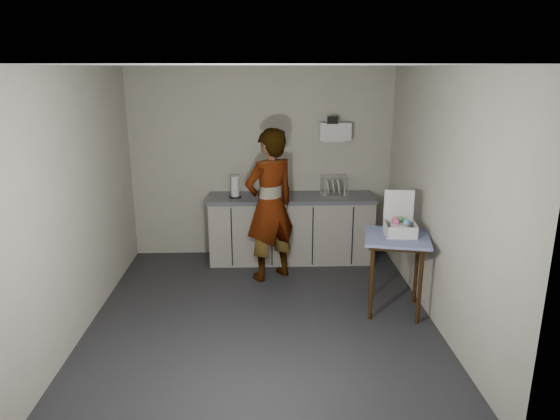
{
  "coord_description": "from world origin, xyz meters",
  "views": [
    {
      "loc": [
        0.03,
        -4.82,
        2.58
      ],
      "look_at": [
        0.2,
        0.45,
        1.07
      ],
      "focal_mm": 32.0,
      "sensor_mm": 36.0,
      "label": 1
    }
  ],
  "objects_px": {
    "kitchen_counter": "(291,230)",
    "soda_can": "(287,191)",
    "side_table": "(397,246)",
    "paper_towel": "(235,187)",
    "dish_rack": "(333,191)",
    "dark_bottle": "(278,186)",
    "standing_man": "(270,205)",
    "bakery_box": "(400,225)",
    "soap_bottle": "(274,187)"
  },
  "relations": [
    {
      "from": "kitchen_counter",
      "to": "soda_can",
      "type": "height_order",
      "value": "soda_can"
    },
    {
      "from": "side_table",
      "to": "paper_towel",
      "type": "distance_m",
      "value": 2.38
    },
    {
      "from": "kitchen_counter",
      "to": "dish_rack",
      "type": "distance_m",
      "value": 0.79
    },
    {
      "from": "soda_can",
      "to": "dark_bottle",
      "type": "distance_m",
      "value": 0.15
    },
    {
      "from": "standing_man",
      "to": "bakery_box",
      "type": "xyz_separation_m",
      "value": [
        1.37,
        -0.89,
        0.01
      ]
    },
    {
      "from": "side_table",
      "to": "dark_bottle",
      "type": "relative_size",
      "value": 3.43
    },
    {
      "from": "standing_man",
      "to": "dark_bottle",
      "type": "distance_m",
      "value": 0.71
    },
    {
      "from": "dark_bottle",
      "to": "dish_rack",
      "type": "distance_m",
      "value": 0.76
    },
    {
      "from": "soda_can",
      "to": "dish_rack",
      "type": "xyz_separation_m",
      "value": [
        0.64,
        0.04,
        -0.0
      ]
    },
    {
      "from": "soap_bottle",
      "to": "paper_towel",
      "type": "xyz_separation_m",
      "value": [
        -0.52,
        0.07,
        -0.01
      ]
    },
    {
      "from": "side_table",
      "to": "standing_man",
      "type": "distance_m",
      "value": 1.66
    },
    {
      "from": "kitchen_counter",
      "to": "paper_towel",
      "type": "height_order",
      "value": "paper_towel"
    },
    {
      "from": "paper_towel",
      "to": "kitchen_counter",
      "type": "bearing_deg",
      "value": 2.78
    },
    {
      "from": "standing_man",
      "to": "soda_can",
      "type": "xyz_separation_m",
      "value": [
        0.24,
        0.62,
        0.02
      ]
    },
    {
      "from": "dish_rack",
      "to": "bakery_box",
      "type": "xyz_separation_m",
      "value": [
        0.5,
        -1.55,
        -0.01
      ]
    },
    {
      "from": "kitchen_counter",
      "to": "soap_bottle",
      "type": "relative_size",
      "value": 7.34
    },
    {
      "from": "standing_man",
      "to": "bakery_box",
      "type": "height_order",
      "value": "standing_man"
    },
    {
      "from": "kitchen_counter",
      "to": "soda_can",
      "type": "relative_size",
      "value": 18.2
    },
    {
      "from": "kitchen_counter",
      "to": "dark_bottle",
      "type": "xyz_separation_m",
      "value": [
        -0.18,
        0.08,
        0.61
      ]
    },
    {
      "from": "soap_bottle",
      "to": "paper_towel",
      "type": "bearing_deg",
      "value": 172.78
    },
    {
      "from": "side_table",
      "to": "bakery_box",
      "type": "xyz_separation_m",
      "value": [
        0.04,
        0.07,
        0.21
      ]
    },
    {
      "from": "standing_man",
      "to": "dark_bottle",
      "type": "relative_size",
      "value": 7.55
    },
    {
      "from": "standing_man",
      "to": "kitchen_counter",
      "type": "bearing_deg",
      "value": -149.26
    },
    {
      "from": "soap_bottle",
      "to": "bakery_box",
      "type": "relative_size",
      "value": 0.68
    },
    {
      "from": "side_table",
      "to": "dark_bottle",
      "type": "height_order",
      "value": "dark_bottle"
    },
    {
      "from": "side_table",
      "to": "bakery_box",
      "type": "relative_size",
      "value": 1.92
    },
    {
      "from": "dish_rack",
      "to": "bakery_box",
      "type": "height_order",
      "value": "bakery_box"
    },
    {
      "from": "dish_rack",
      "to": "soda_can",
      "type": "bearing_deg",
      "value": -176.14
    },
    {
      "from": "standing_man",
      "to": "paper_towel",
      "type": "distance_m",
      "value": 0.74
    },
    {
      "from": "dish_rack",
      "to": "dark_bottle",
      "type": "bearing_deg",
      "value": 177.68
    },
    {
      "from": "kitchen_counter",
      "to": "soda_can",
      "type": "bearing_deg",
      "value": 171.81
    },
    {
      "from": "soap_bottle",
      "to": "dark_bottle",
      "type": "distance_m",
      "value": 0.19
    },
    {
      "from": "soda_can",
      "to": "dish_rack",
      "type": "bearing_deg",
      "value": 3.86
    },
    {
      "from": "side_table",
      "to": "soap_bottle",
      "type": "relative_size",
      "value": 2.83
    },
    {
      "from": "kitchen_counter",
      "to": "side_table",
      "type": "xyz_separation_m",
      "value": [
        1.04,
        -1.57,
        0.32
      ]
    },
    {
      "from": "kitchen_counter",
      "to": "paper_towel",
      "type": "bearing_deg",
      "value": -177.22
    },
    {
      "from": "standing_man",
      "to": "paper_towel",
      "type": "height_order",
      "value": "standing_man"
    },
    {
      "from": "soda_can",
      "to": "dish_rack",
      "type": "height_order",
      "value": "dish_rack"
    },
    {
      "from": "bakery_box",
      "to": "soap_bottle",
      "type": "bearing_deg",
      "value": 138.77
    },
    {
      "from": "side_table",
      "to": "standing_man",
      "type": "xyz_separation_m",
      "value": [
        -1.34,
        0.96,
        0.2
      ]
    },
    {
      "from": "kitchen_counter",
      "to": "soda_can",
      "type": "xyz_separation_m",
      "value": [
        -0.06,
        0.01,
        0.54
      ]
    },
    {
      "from": "kitchen_counter",
      "to": "standing_man",
      "type": "distance_m",
      "value": 0.86
    },
    {
      "from": "kitchen_counter",
      "to": "soap_bottle",
      "type": "height_order",
      "value": "soap_bottle"
    },
    {
      "from": "dark_bottle",
      "to": "bakery_box",
      "type": "height_order",
      "value": "bakery_box"
    },
    {
      "from": "dark_bottle",
      "to": "paper_towel",
      "type": "height_order",
      "value": "paper_towel"
    },
    {
      "from": "soap_bottle",
      "to": "dark_bottle",
      "type": "relative_size",
      "value": 1.21
    },
    {
      "from": "dark_bottle",
      "to": "paper_towel",
      "type": "distance_m",
      "value": 0.59
    },
    {
      "from": "dish_rack",
      "to": "side_table",
      "type": "bearing_deg",
      "value": -74.12
    },
    {
      "from": "side_table",
      "to": "soda_can",
      "type": "xyz_separation_m",
      "value": [
        -1.1,
        1.58,
        0.22
      ]
    },
    {
      "from": "soda_can",
      "to": "dark_bottle",
      "type": "bearing_deg",
      "value": 147.77
    }
  ]
}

